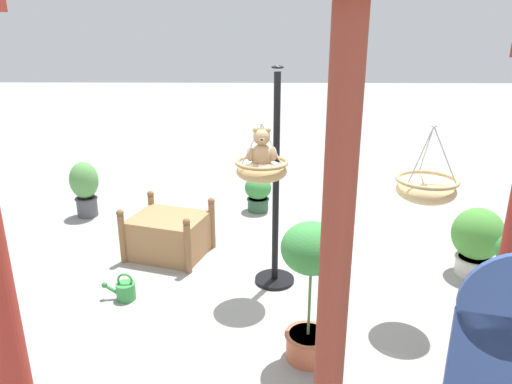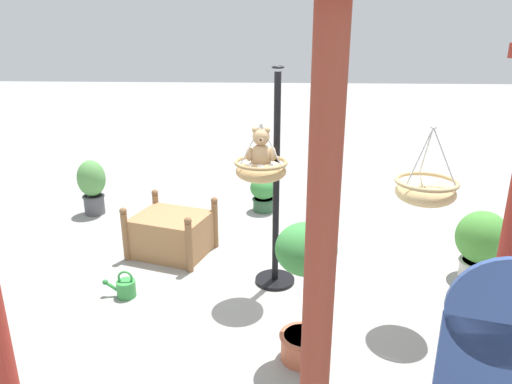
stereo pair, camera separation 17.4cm
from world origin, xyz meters
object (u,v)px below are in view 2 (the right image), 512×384
potted_plant_flowering_red (481,243)px  potted_plant_small_succulent (305,277)px  watering_can (125,288)px  display_pole_central (276,222)px  potted_plant_fern_front (264,192)px  greenhouse_pillar_far_back (320,271)px  display_sign_board (502,361)px  hanging_basket_left_high (426,191)px  teddy_bear (261,152)px  potted_plant_tall_leafy (92,185)px  hanging_basket_with_teddy (261,170)px  wooden_planter_box (172,233)px

potted_plant_flowering_red → potted_plant_small_succulent: bearing=36.6°
potted_plant_small_succulent → watering_can: bearing=-26.4°
display_pole_central → potted_plant_fern_front: size_ratio=3.96×
potted_plant_small_succulent → greenhouse_pillar_far_back: bearing=90.7°
display_pole_central → potted_plant_small_succulent: bearing=101.1°
display_sign_board → potted_plant_flowering_red: bearing=-110.3°
hanging_basket_left_high → potted_plant_small_succulent: 1.36m
display_sign_board → watering_can: size_ratio=4.49×
greenhouse_pillar_far_back → display_sign_board: bearing=176.4°
potted_plant_fern_front → potted_plant_small_succulent: (-0.47, 3.49, 0.49)m
hanging_basket_left_high → display_sign_board: bearing=89.5°
teddy_bear → potted_plant_flowering_red: (-2.45, -0.48, -1.13)m
hanging_basket_left_high → watering_can: size_ratio=2.00×
display_pole_central → teddy_bear: bearing=61.1°
teddy_bear → potted_plant_fern_front: size_ratio=0.71×
hanging_basket_left_high → potted_plant_tall_leafy: (4.12, -2.61, -0.88)m
hanging_basket_left_high → potted_plant_tall_leafy: hanging_basket_left_high is taller
teddy_bear → hanging_basket_left_high: 1.55m
greenhouse_pillar_far_back → potted_plant_fern_front: greenhouse_pillar_far_back is taller
hanging_basket_with_teddy → teddy_bear: (-0.00, 0.02, 0.19)m
teddy_bear → potted_plant_flowering_red: 2.74m
display_pole_central → potted_plant_flowering_red: bearing=-174.8°
hanging_basket_with_teddy → hanging_basket_left_high: bearing=163.6°
potted_plant_tall_leafy → potted_plant_small_succulent: potted_plant_small_succulent is taller
potted_plant_small_succulent → potted_plant_flowering_red: bearing=-143.4°
teddy_bear → potted_plant_flowering_red: teddy_bear is taller
potted_plant_small_succulent → wooden_planter_box: bearing=-51.5°
potted_plant_fern_front → watering_can: (1.37, 2.58, -0.20)m
wooden_planter_box → potted_plant_tall_leafy: potted_plant_tall_leafy is taller
hanging_basket_left_high → wooden_planter_box: (2.63, -1.34, -1.07)m
display_sign_board → hanging_basket_with_teddy: bearing=-56.3°
display_pole_central → hanging_basket_left_high: size_ratio=3.36×
greenhouse_pillar_far_back → teddy_bear: bearing=-78.7°
potted_plant_fern_front → watering_can: bearing=62.0°
display_sign_board → display_pole_central: bearing=-61.7°
hanging_basket_with_teddy → display_sign_board: hanging_basket_with_teddy is taller
wooden_planter_box → display_sign_board: display_sign_board is taller
hanging_basket_left_high → potted_plant_fern_front: hanging_basket_left_high is taller
teddy_bear → hanging_basket_left_high: hanging_basket_left_high is taller
hanging_basket_with_teddy → wooden_planter_box: size_ratio=0.52×
greenhouse_pillar_far_back → hanging_basket_left_high: bearing=-122.1°
potted_plant_tall_leafy → display_pole_central: bearing=145.4°
teddy_bear → display_sign_board: size_ratio=0.27×
hanging_basket_left_high → potted_plant_flowering_red: size_ratio=0.87×
potted_plant_fern_front → display_pole_central: bearing=95.6°
potted_plant_small_succulent → display_sign_board: bearing=132.9°
wooden_planter_box → potted_plant_small_succulent: bearing=128.5°
greenhouse_pillar_far_back → potted_plant_tall_leafy: (3.06, -4.31, -0.97)m
potted_plant_small_succulent → watering_can: potted_plant_small_succulent is taller
potted_plant_flowering_red → potted_plant_tall_leafy: potted_plant_tall_leafy is taller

